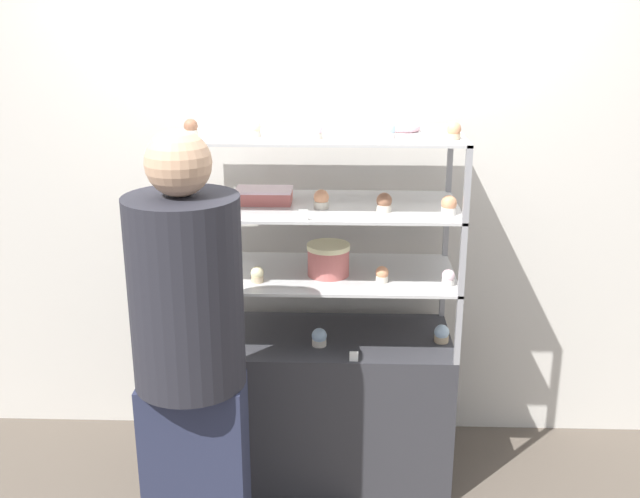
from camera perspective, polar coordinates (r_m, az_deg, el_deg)
The scene contains 30 objects.
ground_plane at distance 3.68m, azimuth 0.00°, elevation -16.29°, with size 20.00×20.00×0.00m, color brown.
back_wall at distance 3.54m, azimuth 0.23°, elevation 5.36°, with size 8.00×0.05×2.60m.
display_base at distance 3.50m, azimuth 0.00°, elevation -11.69°, with size 1.16×0.53×0.68m.
display_riser_lower at distance 3.24m, azimuth 0.00°, elevation -2.09°, with size 1.16×0.53×0.30m.
display_riser_middle at distance 3.15m, azimuth 0.00°, elevation 3.07°, with size 1.16×0.53×0.30m.
display_riser_upper at distance 3.08m, azimuth 0.00°, elevation 8.49°, with size 1.16×0.53×0.30m.
layer_cake_centerpiece at distance 3.18m, azimuth 0.64°, elevation -0.80°, with size 0.18×0.18×0.14m.
sheet_cake_frosted at distance 3.18m, azimuth -4.30°, elevation 4.08°, with size 0.24×0.15×0.06m.
cupcake_0 at distance 3.31m, azimuth -9.23°, elevation -6.49°, with size 0.07×0.07×0.08m.
cupcake_1 at distance 3.24m, azimuth 0.02°, elevation -6.76°, with size 0.07×0.07×0.08m.
cupcake_2 at distance 3.32m, azimuth 9.25°, elevation -6.40°, with size 0.07×0.07×0.08m.
price_tag_0 at distance 3.11m, azimuth 2.60°, elevation -8.18°, with size 0.04×0.00×0.04m.
cupcake_3 at distance 3.21m, azimuth -9.48°, elevation -1.55°, with size 0.05×0.05×0.07m.
cupcake_4 at distance 3.12m, azimuth -4.80°, elevation -1.95°, with size 0.05×0.05×0.07m.
cupcake_5 at distance 3.12m, azimuth 4.75°, elevation -1.94°, with size 0.05×0.05×0.07m.
cupcake_6 at distance 3.12m, azimuth 9.74°, elevation -2.16°, with size 0.05×0.05×0.07m.
price_tag_1 at distance 3.03m, azimuth -7.36°, elevation -2.86°, with size 0.04×0.00×0.04m.
cupcake_7 at distance 3.11m, azimuth -9.70°, elevation 3.71°, with size 0.06×0.06×0.08m.
cupcake_8 at distance 3.08m, azimuth 0.10°, elevation 3.80°, with size 0.06×0.06×0.08m.
cupcake_9 at distance 3.04m, azimuth 4.91°, elevation 3.54°, with size 0.06×0.06×0.08m.
cupcake_10 at distance 3.03m, azimuth 9.79°, elevation 3.29°, with size 0.06×0.06×0.08m.
price_tag_2 at distance 2.90m, azimuth -1.29°, elevation 2.61°, with size 0.04×0.00×0.04m.
cupcake_11 at distance 3.05m, azimuth -9.81°, elevation 9.09°, with size 0.06×0.06×0.07m.
cupcake_12 at distance 3.00m, azimuth -5.05°, elevation 9.13°, with size 0.06×0.06×0.07m.
cupcake_13 at distance 2.94m, azimuth -0.33°, elevation 9.00°, with size 0.06×0.06×0.07m.
cupcake_14 at distance 2.96m, azimuth 5.24°, elevation 9.00°, with size 0.06×0.06×0.07m.
cupcake_15 at distance 2.98m, azimuth 10.16°, elevation 8.84°, with size 0.06×0.06×0.07m.
price_tag_3 at distance 2.84m, azimuth -2.69°, elevation 8.48°, with size 0.04×0.00×0.04m.
donut_glazed at distance 3.15m, azimuth 6.53°, elevation 9.19°, with size 0.12×0.12×0.03m.
customer_figure at distance 2.72m, azimuth -9.91°, elevation -7.70°, with size 0.40×0.40×1.70m.
Camera 1 is at (0.10, -3.04, 2.08)m, focal length 42.00 mm.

